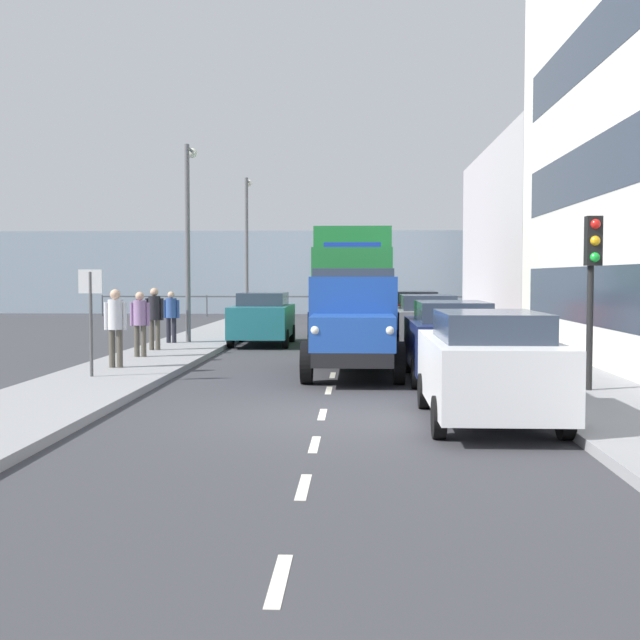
{
  "coord_description": "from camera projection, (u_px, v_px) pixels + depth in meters",
  "views": [
    {
      "loc": [
        -0.58,
        13.22,
        2.25
      ],
      "look_at": [
        0.6,
        -12.15,
        0.92
      ],
      "focal_mm": 46.45,
      "sensor_mm": 36.0,
      "label": 1
    }
  ],
  "objects": [
    {
      "name": "pedestrian_by_lamp",
      "position": [
        171.0,
        313.0,
        26.22
      ],
      "size": [
        0.53,
        0.34,
        1.63
      ],
      "color": "black",
      "rests_on": "sidewalk_right"
    },
    {
      "name": "pedestrian_with_bag",
      "position": [
        140.0,
        319.0,
        21.63
      ],
      "size": [
        0.53,
        0.34,
        1.7
      ],
      "color": "#4C473D",
      "rests_on": "sidewalk_right"
    },
    {
      "name": "pedestrian_strolling",
      "position": [
        116.0,
        321.0,
        19.06
      ],
      "size": [
        0.53,
        0.34,
        1.81
      ],
      "color": "#4C473D",
      "rests_on": "sidewalk_right"
    },
    {
      "name": "road_centreline_markings",
      "position": [
        338.0,
        355.0,
        23.69
      ],
      "size": [
        0.12,
        42.0,
        0.01
      ],
      "color": "silver",
      "rests_on": "ground_plane"
    },
    {
      "name": "traffic_light_near",
      "position": [
        592.0,
        264.0,
        15.11
      ],
      "size": [
        0.28,
        0.41,
        3.2
      ],
      "color": "black",
      "rests_on": "sidewalk_left"
    },
    {
      "name": "pedestrian_couple_b",
      "position": [
        154.0,
        313.0,
        23.63
      ],
      "size": [
        0.53,
        0.34,
        1.78
      ],
      "color": "#4C473D",
      "rests_on": "sidewalk_right"
    },
    {
      "name": "sidewalk_right",
      "position": [
        177.0,
        350.0,
        24.55
      ],
      "size": [
        2.56,
        45.52,
        0.15
      ],
      "primitive_type": "cube",
      "color": "gray",
      "rests_on": "ground_plane"
    },
    {
      "name": "sidewalk_left",
      "position": [
        503.0,
        351.0,
        24.11
      ],
      "size": [
        2.56,
        45.52,
        0.15
      ],
      "primitive_type": "cube",
      "color": "gray",
      "rests_on": "ground_plane"
    },
    {
      "name": "car_white_kerbside_near",
      "position": [
        488.0,
        365.0,
        12.69
      ],
      "size": [
        1.92,
        4.27,
        1.72
      ],
      "color": "white",
      "rests_on": "ground_plane"
    },
    {
      "name": "lamp_post_promenade",
      "position": [
        189.0,
        224.0,
        26.63
      ],
      "size": [
        0.32,
        1.14,
        6.33
      ],
      "color": "#59595B",
      "rests_on": "sidewalk_right"
    },
    {
      "name": "sea_horizon",
      "position": [
        349.0,
        272.0,
        49.9
      ],
      "size": [
        80.0,
        0.8,
        5.0
      ],
      "primitive_type": "cube",
      "color": "#8C9EAD",
      "rests_on": "ground_plane"
    },
    {
      "name": "truck_vintage_blue",
      "position": [
        353.0,
        324.0,
        18.56
      ],
      "size": [
        2.17,
        5.64,
        2.43
      ],
      "color": "black",
      "rests_on": "ground_plane"
    },
    {
      "name": "car_grey_kerbside_2",
      "position": [
        426.0,
        323.0,
        24.18
      ],
      "size": [
        1.89,
        4.42,
        1.72
      ],
      "color": "slate",
      "rests_on": "ground_plane"
    },
    {
      "name": "street_sign",
      "position": [
        91.0,
        304.0,
        17.33
      ],
      "size": [
        0.5,
        0.07,
        2.25
      ],
      "color": "#4C4C4C",
      "rests_on": "sidewalk_right"
    },
    {
      "name": "lamp_post_far",
      "position": [
        247.0,
        237.0,
        38.55
      ],
      "size": [
        0.32,
        1.14,
        6.69
      ],
      "color": "#59595B",
      "rests_on": "sidewalk_right"
    },
    {
      "name": "car_red_kerbside_3",
      "position": [
        413.0,
        314.0,
        29.9
      ],
      "size": [
        1.93,
        4.28,
        1.72
      ],
      "color": "#B21E1E",
      "rests_on": "ground_plane"
    },
    {
      "name": "car_navy_kerbside_1",
      "position": [
        450.0,
        339.0,
        17.86
      ],
      "size": [
        1.84,
        4.47,
        1.72
      ],
      "color": "navy",
      "rests_on": "ground_plane"
    },
    {
      "name": "building_far_block",
      "position": [
        576.0,
        238.0,
        35.51
      ],
      "size": [
        7.72,
        15.88,
        7.79
      ],
      "color": "#B7B2B7",
      "rests_on": "ground_plane"
    },
    {
      "name": "ground_plane",
      "position": [
        339.0,
        353.0,
        24.33
      ],
      "size": [
        80.0,
        80.0,
        0.0
      ],
      "primitive_type": "plane",
      "color": "#38383D"
    },
    {
      "name": "car_teal_oppositeside_0",
      "position": [
        263.0,
        318.0,
        27.25
      ],
      "size": [
        1.92,
        4.11,
        1.72
      ],
      "color": "#1E6670",
      "rests_on": "ground_plane"
    },
    {
      "name": "seawall_railing",
      "position": [
        348.0,
        300.0,
        46.39
      ],
      "size": [
        28.08,
        0.08,
        1.2
      ],
      "color": "#4C5156",
      "rests_on": "ground_plane"
    },
    {
      "name": "lorry_cargo_green",
      "position": [
        353.0,
        282.0,
        28.27
      ],
      "size": [
        2.58,
        8.2,
        3.87
      ],
      "color": "#1E7033",
      "rests_on": "ground_plane"
    }
  ]
}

